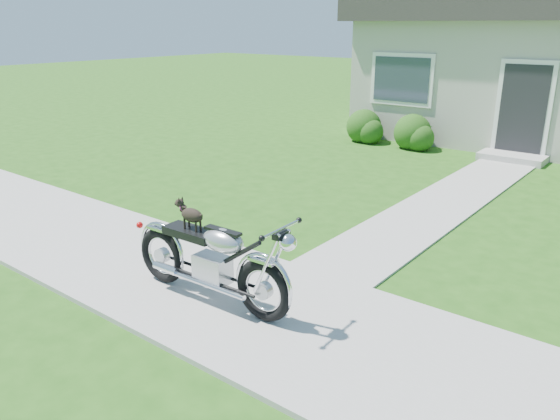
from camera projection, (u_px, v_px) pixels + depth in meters
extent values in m
plane|color=#235114|center=(400.00, 363.00, 4.99)|extent=(80.00, 80.00, 0.00)
cube|color=#9E9B93|center=(400.00, 361.00, 4.99)|extent=(24.00, 2.20, 0.04)
cube|color=#9E9B93|center=(450.00, 199.00, 9.59)|extent=(1.20, 8.00, 0.03)
cube|color=black|center=(522.00, 113.00, 12.21)|extent=(1.00, 0.06, 2.10)
cube|color=#9E9B93|center=(512.00, 158.00, 12.27)|extent=(1.40, 0.70, 0.16)
cube|color=#2D3847|center=(401.00, 80.00, 13.78)|extent=(1.70, 0.05, 1.30)
sphere|color=#234C14|center=(364.00, 127.00, 14.26)|extent=(0.91, 0.91, 0.91)
sphere|color=#234C14|center=(412.00, 133.00, 13.46)|extent=(0.92, 0.92, 0.92)
imported|color=#1D5917|center=(419.00, 134.00, 13.42)|extent=(0.83, 0.79, 0.73)
torus|color=black|center=(264.00, 291.00, 5.53)|extent=(0.67, 0.13, 0.67)
torus|color=black|center=(162.00, 255.00, 6.37)|extent=(0.67, 0.13, 0.67)
cube|color=#B4B4B8|center=(213.00, 269.00, 5.90)|extent=(0.41, 0.25, 0.30)
ellipsoid|color=#B4B4B8|center=(223.00, 241.00, 5.69)|extent=(0.52, 0.31, 0.26)
cube|color=black|center=(191.00, 233.00, 5.96)|extent=(0.66, 0.28, 0.09)
cube|color=silver|center=(263.00, 260.00, 5.42)|extent=(0.30, 0.15, 0.03)
cube|color=silver|center=(160.00, 228.00, 6.26)|extent=(0.30, 0.15, 0.03)
cylinder|color=silver|center=(281.00, 229.00, 5.17)|extent=(0.05, 0.60, 0.03)
sphere|color=silver|center=(288.00, 242.00, 5.17)|extent=(0.18, 0.18, 0.17)
cylinder|color=silver|center=(205.00, 284.00, 5.85)|extent=(1.10, 0.10, 0.06)
ellipsoid|color=black|center=(192.00, 215.00, 5.87)|extent=(0.30, 0.15, 0.16)
sphere|color=black|center=(180.00, 203.00, 5.94)|extent=(0.10, 0.10, 0.09)
cylinder|color=black|center=(189.00, 222.00, 5.98)|extent=(0.02, 0.02, 0.12)
cylinder|color=black|center=(185.00, 224.00, 5.93)|extent=(0.02, 0.02, 0.12)
cylinder|color=black|center=(201.00, 225.00, 5.89)|extent=(0.02, 0.02, 0.12)
cylinder|color=black|center=(196.00, 227.00, 5.83)|extent=(0.02, 0.02, 0.12)
torus|color=#CA3583|center=(183.00, 208.00, 5.93)|extent=(0.05, 0.08, 0.08)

